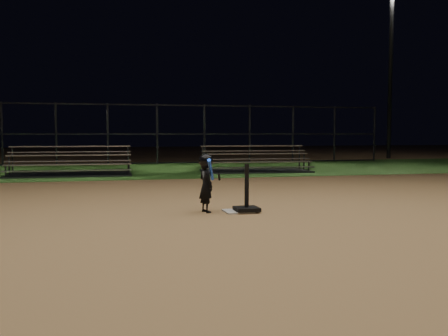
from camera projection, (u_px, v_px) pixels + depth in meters
ground at (238, 212)px, 8.07m from camera, size 80.00×80.00×0.00m
grass_strip at (166, 169)px, 17.77m from camera, size 60.00×8.00×0.01m
home_plate at (238, 211)px, 8.06m from camera, size 0.45×0.45×0.02m
batting_tee at (247, 202)px, 8.03m from camera, size 0.38×0.38×0.76m
child_batter at (206, 181)px, 7.99m from camera, size 0.40×0.58×0.95m
bleacher_left at (70, 169)px, 15.05m from camera, size 3.67×1.85×0.89m
bleacher_right at (255, 166)px, 16.48m from camera, size 3.64×1.93×0.87m
backstop_fence at (157, 134)px, 20.59m from camera, size 20.08×0.08×2.50m
light_pole_right at (391, 61)px, 24.99m from camera, size 0.90×0.53×8.30m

